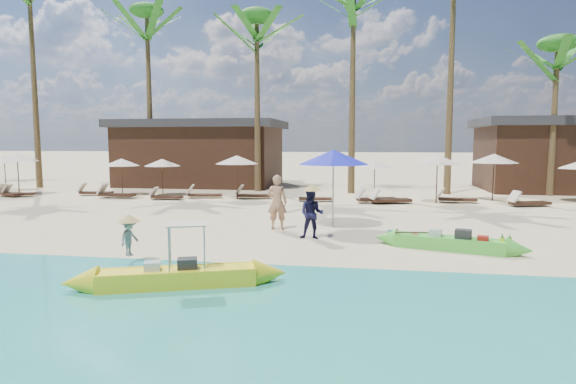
% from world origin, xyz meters
% --- Properties ---
extents(ground, '(240.00, 240.00, 0.00)m').
position_xyz_m(ground, '(0.00, 0.00, 0.00)').
color(ground, beige).
rests_on(ground, ground).
extents(wet_sand_strip, '(240.00, 4.50, 0.01)m').
position_xyz_m(wet_sand_strip, '(0.00, -5.00, 0.00)').
color(wet_sand_strip, tan).
rests_on(wet_sand_strip, ground).
extents(green_canoe, '(4.47, 1.61, 0.58)m').
position_xyz_m(green_canoe, '(5.29, -0.10, 0.20)').
color(green_canoe, '#4DCD3E').
rests_on(green_canoe, ground).
extents(yellow_canoe, '(4.75, 1.99, 1.28)m').
position_xyz_m(yellow_canoe, '(-0.64, -4.49, 0.21)').
color(yellow_canoe, yellow).
rests_on(yellow_canoe, ground).
extents(tourist, '(0.68, 0.45, 1.83)m').
position_xyz_m(tourist, '(0.14, 2.11, 0.91)').
color(tourist, tan).
rests_on(tourist, ground).
extents(vendor_green, '(0.77, 0.61, 1.52)m').
position_xyz_m(vendor_green, '(1.46, 0.73, 0.76)').
color(vendor_green, '#141335').
rests_on(vendor_green, ground).
extents(vendor_yellow, '(0.43, 0.63, 0.89)m').
position_xyz_m(vendor_yellow, '(-2.52, -2.87, 0.63)').
color(vendor_yellow, gray).
rests_on(vendor_yellow, ground).
extents(blue_umbrella, '(2.46, 2.46, 2.64)m').
position_xyz_m(blue_umbrella, '(1.92, 2.98, 2.39)').
color(blue_umbrella, '#99999E').
rests_on(blue_umbrella, ground).
extents(resort_parasol_1, '(2.02, 2.02, 2.08)m').
position_xyz_m(resort_parasol_1, '(-18.15, 11.84, 1.87)').
color(resort_parasol_1, '#351E15').
rests_on(resort_parasol_1, ground).
extents(lounger_1_right, '(1.84, 1.08, 0.60)m').
position_xyz_m(lounger_1_right, '(-15.85, 9.19, 0.20)').
color(lounger_1_right, '#351E15').
rests_on(lounger_1_right, ground).
extents(resort_parasol_2, '(2.23, 2.23, 2.30)m').
position_xyz_m(resort_parasol_2, '(-15.85, 10.06, 2.07)').
color(resort_parasol_2, '#351E15').
rests_on(resort_parasol_2, ground).
extents(lounger_2_left, '(1.70, 0.61, 0.57)m').
position_xyz_m(lounger_2_left, '(-15.41, 9.36, 0.19)').
color(lounger_2_left, '#351E15').
rests_on(lounger_2_left, ground).
extents(resort_parasol_3, '(1.94, 1.94, 2.00)m').
position_xyz_m(resort_parasol_3, '(-10.06, 10.68, 1.80)').
color(resort_parasol_3, '#351E15').
rests_on(resort_parasol_3, ground).
extents(lounger_3_left, '(1.87, 0.91, 0.61)m').
position_xyz_m(lounger_3_left, '(-11.64, 10.49, 0.20)').
color(lounger_3_left, '#351E15').
rests_on(lounger_3_left, ground).
extents(lounger_3_right, '(1.94, 0.60, 0.66)m').
position_xyz_m(lounger_3_right, '(-9.88, 9.54, 0.22)').
color(lounger_3_right, '#351E15').
rests_on(lounger_3_right, ground).
extents(resort_parasol_4, '(1.93, 1.93, 1.99)m').
position_xyz_m(resort_parasol_4, '(-7.85, 10.95, 1.79)').
color(resort_parasol_4, '#351E15').
rests_on(resort_parasol_4, ground).
extents(lounger_4_left, '(1.65, 0.55, 0.56)m').
position_xyz_m(lounger_4_left, '(-7.01, 9.29, 0.19)').
color(lounger_4_left, '#351E15').
rests_on(lounger_4_left, ground).
extents(lounger_4_right, '(1.89, 0.91, 0.61)m').
position_xyz_m(lounger_4_right, '(-5.38, 10.28, 0.21)').
color(lounger_4_right, '#351E15').
rests_on(lounger_4_right, ground).
extents(resort_parasol_5, '(2.16, 2.16, 2.22)m').
position_xyz_m(resort_parasol_5, '(-3.46, 10.10, 2.00)').
color(resort_parasol_5, '#351E15').
rests_on(resort_parasol_5, ground).
extents(lounger_5_left, '(1.85, 0.65, 0.62)m').
position_xyz_m(lounger_5_left, '(-2.80, 10.49, 0.21)').
color(lounger_5_left, '#351E15').
rests_on(lounger_5_left, ground).
extents(resort_parasol_6, '(1.93, 1.93, 1.98)m').
position_xyz_m(resort_parasol_6, '(3.41, 11.17, 1.79)').
color(resort_parasol_6, '#351E15').
rests_on(resort_parasol_6, ground).
extents(lounger_6_left, '(1.73, 0.69, 0.57)m').
position_xyz_m(lounger_6_left, '(0.45, 9.79, 0.19)').
color(lounger_6_left, '#351E15').
rests_on(lounger_6_left, ground).
extents(lounger_6_right, '(2.06, 1.24, 0.67)m').
position_xyz_m(lounger_6_right, '(3.39, 9.75, 0.22)').
color(lounger_6_right, '#351E15').
rests_on(lounger_6_right, ground).
extents(resort_parasol_7, '(2.23, 2.23, 2.30)m').
position_xyz_m(resort_parasol_7, '(6.32, 10.17, 2.07)').
color(resort_parasol_7, '#351E15').
rests_on(resort_parasol_7, ground).
extents(lounger_7_left, '(2.04, 1.21, 0.66)m').
position_xyz_m(lounger_7_left, '(4.05, 9.49, 0.22)').
color(lounger_7_left, '#351E15').
rests_on(lounger_7_left, ground).
extents(lounger_7_right, '(1.88, 0.72, 0.62)m').
position_xyz_m(lounger_7_right, '(7.21, 10.52, 0.21)').
color(lounger_7_right, '#351E15').
rests_on(lounger_7_right, ground).
extents(resort_parasol_8, '(2.25, 2.25, 2.32)m').
position_xyz_m(resort_parasol_8, '(9.20, 11.62, 2.09)').
color(resort_parasol_8, '#351E15').
rests_on(resort_parasol_8, ground).
extents(lounger_8_left, '(1.95, 1.12, 0.63)m').
position_xyz_m(lounger_8_left, '(10.19, 9.56, 0.21)').
color(lounger_8_left, '#351E15').
rests_on(lounger_8_left, ground).
extents(palm_1, '(2.08, 2.08, 13.60)m').
position_xyz_m(palm_1, '(-17.59, 14.06, 10.82)').
color(palm_1, brown).
rests_on(palm_1, ground).
extents(palm_2, '(2.08, 2.08, 11.33)m').
position_xyz_m(palm_2, '(-10.45, 15.08, 9.18)').
color(palm_2, brown).
rests_on(palm_2, ground).
extents(palm_3, '(2.08, 2.08, 10.52)m').
position_xyz_m(palm_3, '(-3.36, 14.27, 8.58)').
color(palm_3, brown).
rests_on(palm_3, ground).
extents(palm_4, '(2.08, 2.08, 11.70)m').
position_xyz_m(palm_4, '(2.15, 14.01, 9.45)').
color(palm_4, brown).
rests_on(palm_4, ground).
extents(palm_6, '(2.08, 2.08, 8.51)m').
position_xyz_m(palm_6, '(12.84, 14.52, 7.05)').
color(palm_6, brown).
rests_on(palm_6, ground).
extents(pavilion_west, '(10.80, 6.60, 4.30)m').
position_xyz_m(pavilion_west, '(-8.00, 17.50, 2.19)').
color(pavilion_west, '#351E15').
rests_on(pavilion_west, ground).
extents(pavilion_east, '(8.80, 6.60, 4.30)m').
position_xyz_m(pavilion_east, '(14.00, 17.50, 2.20)').
color(pavilion_east, '#351E15').
rests_on(pavilion_east, ground).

